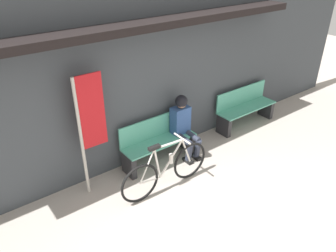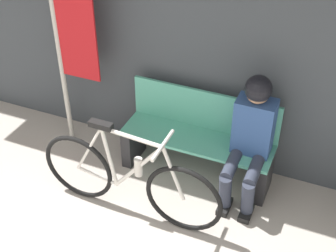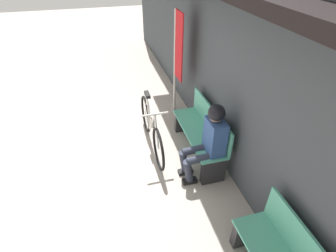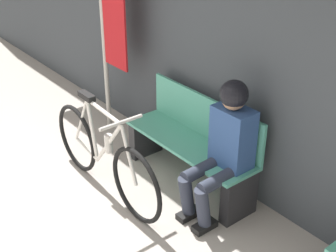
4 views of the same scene
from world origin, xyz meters
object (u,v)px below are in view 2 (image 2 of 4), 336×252
(park_bench_near, at_px, (198,140))
(banner_pole, at_px, (70,33))
(bicycle, at_px, (129,179))
(person_seated, at_px, (251,133))

(park_bench_near, xyz_separation_m, banner_pole, (-1.28, -0.02, 0.87))
(bicycle, xyz_separation_m, person_seated, (0.86, 0.63, 0.32))
(park_bench_near, relative_size, banner_pole, 0.72)
(person_seated, bearing_deg, bicycle, -143.82)
(person_seated, bearing_deg, banner_pole, 177.53)
(bicycle, bearing_deg, park_bench_near, 63.70)
(park_bench_near, xyz_separation_m, person_seated, (0.50, -0.10, 0.31))
(park_bench_near, relative_size, person_seated, 1.18)
(park_bench_near, height_order, person_seated, person_seated)
(park_bench_near, relative_size, bicycle, 0.85)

